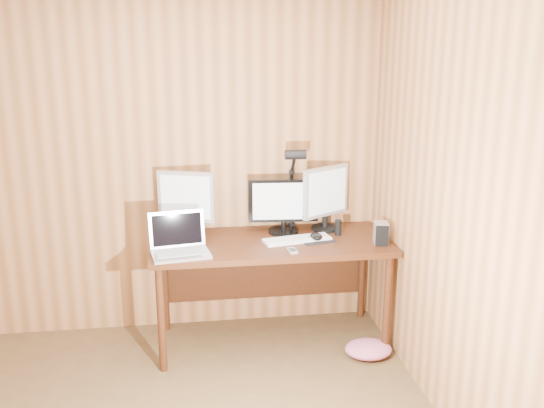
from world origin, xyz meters
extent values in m
plane|color=#A96C3D|center=(0.00, 2.00, 1.25)|extent=(4.00, 0.00, 4.00)
plane|color=#A96C3D|center=(1.75, 0.00, 1.25)|extent=(0.00, 4.00, 4.00)
cube|color=#3F1E0D|center=(0.93, 1.63, 0.73)|extent=(1.60, 0.70, 0.04)
cube|color=#3F1E0D|center=(0.93, 1.95, 0.45)|extent=(1.48, 0.02, 0.51)
cylinder|color=#3F1E0D|center=(0.19, 1.34, 0.35)|extent=(0.05, 0.05, 0.71)
cylinder|color=#3F1E0D|center=(0.19, 1.92, 0.35)|extent=(0.05, 0.05, 0.71)
cylinder|color=#3F1E0D|center=(1.67, 1.34, 0.35)|extent=(0.05, 0.05, 0.71)
cylinder|color=#3F1E0D|center=(1.67, 1.92, 0.35)|extent=(0.05, 0.05, 0.71)
cylinder|color=black|center=(1.04, 1.79, 0.76)|extent=(0.21, 0.21, 0.02)
cylinder|color=black|center=(1.04, 1.79, 0.80)|extent=(0.03, 0.03, 0.06)
cube|color=black|center=(1.04, 1.79, 0.98)|extent=(0.49, 0.07, 0.30)
cube|color=white|center=(1.04, 1.78, 0.98)|extent=(0.43, 0.04, 0.26)
cylinder|color=black|center=(0.37, 1.83, 0.76)|extent=(0.19, 0.19, 0.02)
cylinder|color=black|center=(0.37, 1.83, 0.81)|extent=(0.04, 0.04, 0.08)
cube|color=#B8B8BD|center=(0.37, 1.83, 1.03)|extent=(0.39, 0.17, 0.35)
cube|color=white|center=(0.36, 1.81, 1.03)|extent=(0.33, 0.12, 0.30)
cylinder|color=black|center=(1.35, 1.82, 0.76)|extent=(0.19, 0.19, 0.02)
cylinder|color=black|center=(1.35, 1.82, 0.81)|extent=(0.04, 0.04, 0.09)
cube|color=#B8B8BD|center=(1.35, 1.82, 1.03)|extent=(0.36, 0.25, 0.35)
cube|color=white|center=(1.36, 1.81, 1.03)|extent=(0.31, 0.19, 0.30)
cube|color=silver|center=(0.33, 1.42, 0.76)|extent=(0.39, 0.30, 0.02)
cube|color=silver|center=(0.31, 1.54, 0.89)|extent=(0.36, 0.11, 0.23)
cube|color=black|center=(0.31, 1.54, 0.89)|extent=(0.31, 0.09, 0.20)
cube|color=#B2B2B7|center=(0.33, 1.42, 0.77)|extent=(0.32, 0.20, 0.00)
cube|color=white|center=(1.10, 1.60, 0.76)|extent=(0.48, 0.22, 0.02)
cube|color=white|center=(1.10, 1.60, 0.77)|extent=(0.44, 0.19, 0.00)
cube|color=black|center=(1.24, 1.60, 0.75)|extent=(0.26, 0.23, 0.00)
ellipsoid|color=black|center=(1.24, 1.60, 0.77)|extent=(0.12, 0.14, 0.04)
cube|color=silver|center=(1.65, 1.47, 0.82)|extent=(0.11, 0.14, 0.14)
cube|color=black|center=(1.63, 1.41, 0.82)|extent=(0.08, 0.02, 0.14)
cube|color=silver|center=(1.04, 1.39, 0.76)|extent=(0.06, 0.11, 0.01)
cube|color=black|center=(1.04, 1.39, 0.76)|extent=(0.05, 0.06, 0.00)
cylinder|color=black|center=(1.41, 1.69, 0.80)|extent=(0.05, 0.05, 0.11)
cube|color=black|center=(1.12, 1.94, 0.74)|extent=(0.05, 0.06, 0.06)
cylinder|color=black|center=(1.12, 1.94, 0.95)|extent=(0.03, 0.03, 0.40)
sphere|color=black|center=(1.12, 1.94, 1.15)|extent=(0.04, 0.04, 0.04)
cylinder|color=black|center=(1.12, 1.88, 1.23)|extent=(0.02, 0.14, 0.17)
cylinder|color=black|center=(1.12, 1.79, 1.31)|extent=(0.14, 0.07, 0.07)
camera|label=1|loc=(0.42, -2.04, 1.99)|focal=38.00mm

